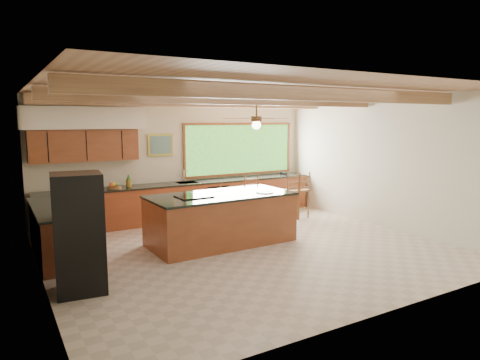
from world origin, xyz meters
TOP-DOWN VIEW (x-y plane):
  - ground at (0.00, 0.00)m, footprint 7.20×7.20m
  - room_shell at (-0.17, 0.65)m, footprint 7.27×6.54m
  - counter_run at (-0.82, 2.52)m, footprint 7.12×3.10m
  - island at (-0.26, 0.60)m, footprint 2.90×1.42m
  - refrigerator at (-3.15, -0.54)m, footprint 0.74×0.72m
  - bar_stool_a at (0.40, 1.65)m, footprint 0.42×0.42m
  - bar_stool_b at (2.14, 1.54)m, footprint 0.43×0.43m
  - bar_stool_c at (1.21, 1.89)m, footprint 0.49×0.49m
  - bar_stool_d at (2.49, 1.54)m, footprint 0.47×0.47m

SIDE VIEW (x-z plane):
  - ground at x=0.00m, z-range 0.00..0.00m
  - counter_run at x=-0.82m, z-range -0.15..1.08m
  - island at x=-0.26m, z-range -0.01..1.01m
  - bar_stool_a at x=0.40m, z-range 0.09..1.11m
  - bar_stool_c at x=1.21m, z-range 0.11..1.25m
  - bar_stool_d at x=2.49m, z-range 0.11..1.28m
  - bar_stool_b at x=2.14m, z-range 0.11..1.29m
  - refrigerator at x=-3.15m, z-range 0.00..1.73m
  - room_shell at x=-0.17m, z-range 0.70..3.72m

